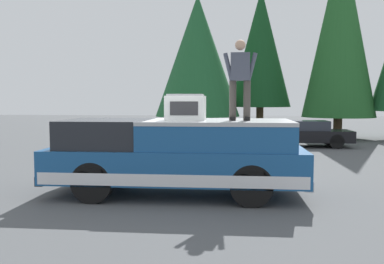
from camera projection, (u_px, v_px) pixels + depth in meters
The scene contains 9 objects.
ground_plane at pixel (158, 192), 9.32m from camera, with size 90.00×90.00×0.00m, color #4C4F51.
pickup_truck at pixel (176, 155), 9.00m from camera, with size 2.01×5.54×1.65m.
compressor_unit at pixel (186, 107), 8.85m from camera, with size 0.65×0.84×0.56m.
person_on_truck_bed at pixel (240, 78), 8.67m from camera, with size 0.29×0.72×1.69m.
parked_car_black at pixel (304, 134), 18.33m from camera, with size 1.64×4.10×1.16m.
parked_car_silver at pixel (185, 133), 18.96m from camera, with size 1.64×4.10×1.16m.
conifer_left at pixel (340, 27), 21.62m from camera, with size 3.80×3.80×10.66m.
conifer_center_left at pixel (261, 48), 23.45m from camera, with size 3.46×3.46×8.38m.
conifer_center_right at pixel (198, 56), 22.24m from camera, with size 4.57×4.57×7.71m.
Camera 1 is at (-9.07, -1.63, 2.09)m, focal length 38.55 mm.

